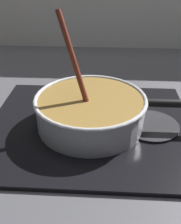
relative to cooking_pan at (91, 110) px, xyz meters
name	(u,v)px	position (x,y,z in m)	size (l,w,h in m)	color
ground	(96,147)	(0.02, -0.06, -0.08)	(2.40, 1.60, 0.04)	#4C4C51
hob_plate	(90,126)	(0.00, 0.00, -0.05)	(0.56, 0.48, 0.01)	black
burner_ring	(90,123)	(0.00, 0.00, -0.04)	(0.19, 0.19, 0.01)	#592D0C
spare_burner	(151,125)	(0.16, 0.00, -0.04)	(0.15, 0.15, 0.01)	#262628
cooking_pan	(91,110)	(0.00, 0.00, 0.00)	(0.47, 0.30, 0.30)	silver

